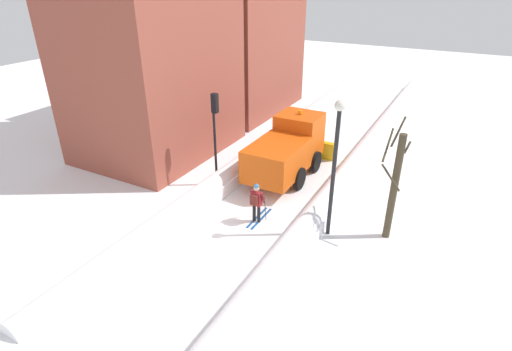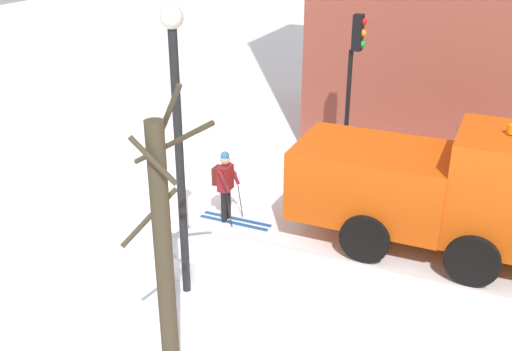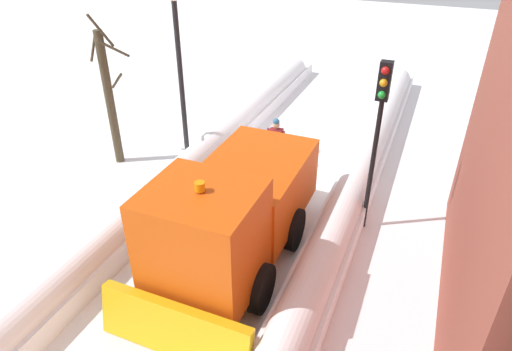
{
  "view_description": "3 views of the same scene",
  "coord_description": "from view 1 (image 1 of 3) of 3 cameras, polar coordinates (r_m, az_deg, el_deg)",
  "views": [
    {
      "loc": [
        7.14,
        -10.73,
        9.56
      ],
      "look_at": [
        -0.45,
        3.28,
        1.45
      ],
      "focal_mm": 28.28,
      "sensor_mm": 36.0,
      "label": 1
    },
    {
      "loc": [
        11.85,
        7.93,
        7.04
      ],
      "look_at": [
        0.88,
        3.07,
        1.64
      ],
      "focal_mm": 41.92,
      "sensor_mm": 36.0,
      "label": 2
    },
    {
      "loc": [
        -4.14,
        14.23,
        7.54
      ],
      "look_at": [
        -0.38,
        5.22,
        1.66
      ],
      "focal_mm": 31.58,
      "sensor_mm": 36.0,
      "label": 3
    }
  ],
  "objects": [
    {
      "name": "ground_plane",
      "position": [
        23.92,
        8.64,
        3.08
      ],
      "size": [
        80.0,
        80.0,
        0.0
      ],
      "primitive_type": "plane",
      "color": "white"
    },
    {
      "name": "snowbank_left",
      "position": [
        24.61,
        3.2,
        5.26
      ],
      "size": [
        1.1,
        36.0,
        1.07
      ],
      "color": "white",
      "rests_on": "ground"
    },
    {
      "name": "snowbank_right",
      "position": [
        23.13,
        14.57,
        2.75
      ],
      "size": [
        1.1,
        36.0,
        0.98
      ],
      "color": "white",
      "rests_on": "ground"
    },
    {
      "name": "building_brick_mid",
      "position": [
        30.71,
        -2.38,
        22.47
      ],
      "size": [
        6.57,
        9.14,
        14.33
      ],
      "color": "brown",
      "rests_on": "ground"
    },
    {
      "name": "plow_truck",
      "position": [
        20.64,
        4.56,
        3.82
      ],
      "size": [
        3.2,
        5.98,
        3.12
      ],
      "color": "#DB510F",
      "rests_on": "ground"
    },
    {
      "name": "skier",
      "position": [
        16.81,
        0.06,
        -3.65
      ],
      "size": [
        0.62,
        1.8,
        1.81
      ],
      "color": "black",
      "rests_on": "ground"
    },
    {
      "name": "traffic_light_pole",
      "position": [
        19.08,
        -5.79,
        7.42
      ],
      "size": [
        0.28,
        0.42,
        4.61
      ],
      "color": "black",
      "rests_on": "ground"
    },
    {
      "name": "street_lamp",
      "position": [
        15.15,
        11.14,
        2.88
      ],
      "size": [
        0.4,
        0.4,
        5.58
      ],
      "color": "black",
      "rests_on": "ground"
    },
    {
      "name": "bare_tree_near",
      "position": [
        16.1,
        18.95,
        -1.33
      ],
      "size": [
        0.94,
        1.38,
        4.94
      ],
      "color": "#443A28",
      "rests_on": "ground"
    }
  ]
}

